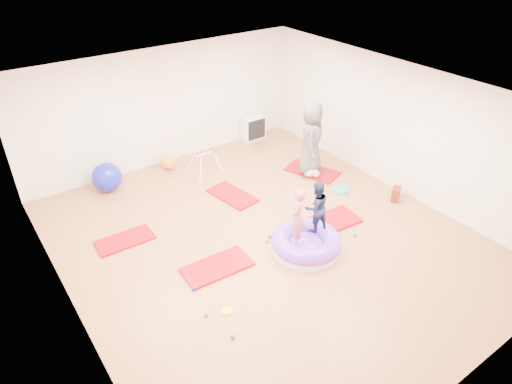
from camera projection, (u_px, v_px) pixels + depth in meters
room at (266, 175)px, 7.96m from camera, size 7.01×8.01×2.81m
gym_mat_front_left at (217, 267)px, 7.98m from camera, size 1.24×0.67×0.05m
gym_mat_mid_left at (125, 240)px, 8.63m from camera, size 1.08×0.56×0.04m
gym_mat_center_back at (232, 195)px, 9.98m from camera, size 0.74×1.21×0.05m
gym_mat_right at (328, 223)px, 9.11m from camera, size 1.35×0.76×0.05m
gym_mat_rear_right at (312, 171)px, 10.90m from camera, size 1.00×1.36×0.05m
inflatable_cushion at (306, 243)px, 8.33m from camera, size 1.28×1.28×0.40m
child_pink at (297, 214)px, 7.78m from camera, size 0.48×0.45×1.10m
child_navy at (316, 205)px, 8.14m from camera, size 0.53×0.44×0.99m
adult_caregiver at (311, 139)px, 10.38m from camera, size 0.98×0.98×1.72m
infant at (312, 172)px, 10.59m from camera, size 0.36×0.37×0.21m
ball_pit_balls at (258, 271)px, 7.87m from camera, size 3.43×1.67×0.07m
exercise_ball_blue at (107, 177)px, 10.06m from camera, size 0.66×0.66×0.66m
exercise_ball_orange at (168, 162)px, 10.97m from camera, size 0.36×0.36×0.36m
infant_play_gym at (205, 160)px, 10.68m from camera, size 0.69×0.66×0.53m
cube_shelf at (254, 128)px, 12.35m from camera, size 0.64×0.32×0.64m
balance_disc at (341, 190)px, 10.13m from camera, size 0.34×0.34×0.08m
backpack at (396, 194)px, 9.78m from camera, size 0.31×0.28×0.31m
yellow_toy at (227, 311)px, 7.12m from camera, size 0.18×0.18×0.03m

